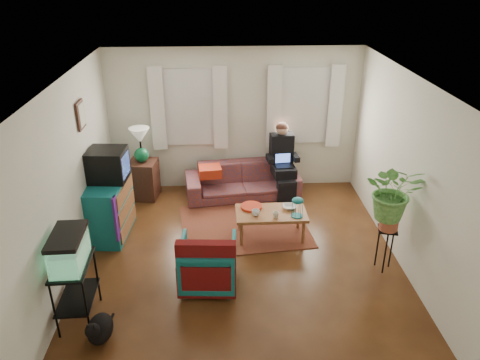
{
  "coord_description": "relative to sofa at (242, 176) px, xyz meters",
  "views": [
    {
      "loc": [
        -0.29,
        -5.57,
        3.95
      ],
      "look_at": [
        0.0,
        0.4,
        1.1
      ],
      "focal_mm": 35.0,
      "sensor_mm": 36.0,
      "label": 1
    }
  ],
  "objects": [
    {
      "name": "floor",
      "position": [
        -0.12,
        -2.05,
        -0.4
      ],
      "size": [
        4.5,
        5.0,
        0.01
      ],
      "primitive_type": "cube",
      "color": "#4F2B14",
      "rests_on": "ground"
    },
    {
      "name": "ceiling",
      "position": [
        -0.12,
        -2.05,
        2.2
      ],
      "size": [
        4.5,
        5.0,
        0.01
      ],
      "primitive_type": "cube",
      "color": "white",
      "rests_on": "wall_back"
    },
    {
      "name": "wall_back",
      "position": [
        -0.12,
        0.45,
        0.9
      ],
      "size": [
        4.5,
        0.01,
        2.6
      ],
      "primitive_type": "cube",
      "color": "silver",
      "rests_on": "floor"
    },
    {
      "name": "wall_front",
      "position": [
        -0.12,
        -4.55,
        0.9
      ],
      "size": [
        4.5,
        0.01,
        2.6
      ],
      "primitive_type": "cube",
      "color": "silver",
      "rests_on": "floor"
    },
    {
      "name": "wall_left",
      "position": [
        -2.37,
        -2.05,
        0.9
      ],
      "size": [
        0.01,
        5.0,
        2.6
      ],
      "primitive_type": "cube",
      "color": "silver",
      "rests_on": "floor"
    },
    {
      "name": "wall_right",
      "position": [
        2.13,
        -2.05,
        0.9
      ],
      "size": [
        0.01,
        5.0,
        2.6
      ],
      "primitive_type": "cube",
      "color": "silver",
      "rests_on": "floor"
    },
    {
      "name": "window_left",
      "position": [
        -0.92,
        0.43,
        1.15
      ],
      "size": [
        1.08,
        0.04,
        1.38
      ],
      "primitive_type": "cube",
      "color": "white",
      "rests_on": "wall_back"
    },
    {
      "name": "window_right",
      "position": [
        1.13,
        0.43,
        1.15
      ],
      "size": [
        1.08,
        0.04,
        1.38
      ],
      "primitive_type": "cube",
      "color": "white",
      "rests_on": "wall_back"
    },
    {
      "name": "curtains_left",
      "position": [
        -0.92,
        0.35,
        1.15
      ],
      "size": [
        1.36,
        0.06,
        1.5
      ],
      "primitive_type": "cube",
      "color": "white",
      "rests_on": "wall_back"
    },
    {
      "name": "curtains_right",
      "position": [
        1.13,
        0.35,
        1.15
      ],
      "size": [
        1.36,
        0.06,
        1.5
      ],
      "primitive_type": "cube",
      "color": "white",
      "rests_on": "wall_back"
    },
    {
      "name": "picture_frame",
      "position": [
        -2.34,
        -1.2,
        1.55
      ],
      "size": [
        0.04,
        0.32,
        0.4
      ],
      "primitive_type": "cube",
      "color": "#3D2616",
      "rests_on": "wall_left"
    },
    {
      "name": "area_rug",
      "position": [
        -0.03,
        -1.11,
        -0.39
      ],
      "size": [
        2.17,
        1.82,
        0.01
      ],
      "primitive_type": "cube",
      "rotation": [
        0.0,
        0.0,
        0.11
      ],
      "color": "brown",
      "rests_on": "floor"
    },
    {
      "name": "sofa",
      "position": [
        0.0,
        0.0,
        0.0
      ],
      "size": [
        2.1,
        1.03,
        0.79
      ],
      "primitive_type": "imported",
      "rotation": [
        0.0,
        0.0,
        0.12
      ],
      "color": "brown",
      "rests_on": "floor"
    },
    {
      "name": "seated_person",
      "position": [
        0.73,
        0.08,
        0.21
      ],
      "size": [
        0.57,
        0.68,
        1.21
      ],
      "primitive_type": null,
      "rotation": [
        0.0,
        0.0,
        0.12
      ],
      "color": "black",
      "rests_on": "sofa"
    },
    {
      "name": "side_table",
      "position": [
        -1.77,
        0.04,
        -0.05
      ],
      "size": [
        0.54,
        0.54,
        0.69
      ],
      "primitive_type": "cube",
      "rotation": [
        0.0,
        0.0,
        -0.14
      ],
      "color": "#3E2217",
      "rests_on": "floor"
    },
    {
      "name": "table_lamp",
      "position": [
        -1.77,
        0.04,
        0.59
      ],
      "size": [
        0.4,
        0.4,
        0.63
      ],
      "primitive_type": null,
      "rotation": [
        0.0,
        0.0,
        -0.14
      ],
      "color": "white",
      "rests_on": "side_table"
    },
    {
      "name": "dresser",
      "position": [
        -2.11,
        -1.21,
        0.06
      ],
      "size": [
        0.58,
        1.04,
        0.9
      ],
      "primitive_type": "cube",
      "rotation": [
        0.0,
        0.0,
        -0.08
      ],
      "color": "#11606A",
      "rests_on": "floor"
    },
    {
      "name": "crt_tv",
      "position": [
        -2.09,
        -1.11,
        0.75
      ],
      "size": [
        0.59,
        0.54,
        0.48
      ],
      "primitive_type": "cube",
      "rotation": [
        0.0,
        0.0,
        -0.08
      ],
      "color": "black",
      "rests_on": "dresser"
    },
    {
      "name": "aquarium_stand",
      "position": [
        -2.12,
        -3.13,
        -0.0
      ],
      "size": [
        0.42,
        0.72,
        0.78
      ],
      "primitive_type": "cube",
      "rotation": [
        0.0,
        0.0,
        0.04
      ],
      "color": "black",
      "rests_on": "floor"
    },
    {
      "name": "aquarium",
      "position": [
        -2.12,
        -3.13,
        0.59
      ],
      "size": [
        0.37,
        0.65,
        0.41
      ],
      "primitive_type": "cube",
      "rotation": [
        0.0,
        0.0,
        0.04
      ],
      "color": "#7FD899",
      "rests_on": "aquarium_stand"
    },
    {
      "name": "black_cat",
      "position": [
        -1.8,
        -3.5,
        -0.21
      ],
      "size": [
        0.35,
        0.48,
        0.37
      ],
      "primitive_type": "ellipsoid",
      "rotation": [
        0.0,
        0.0,
        -0.16
      ],
      "color": "black",
      "rests_on": "floor"
    },
    {
      "name": "armchair",
      "position": [
        -0.58,
        -2.55,
        -0.03
      ],
      "size": [
        0.76,
        0.72,
        0.74
      ],
      "primitive_type": "imported",
      "rotation": [
        0.0,
        0.0,
        3.08
      ],
      "color": "navy",
      "rests_on": "floor"
    },
    {
      "name": "serape_throw",
      "position": [
        -0.6,
        -2.84,
        0.13
      ],
      "size": [
        0.75,
        0.22,
        0.61
      ],
      "primitive_type": "cube",
      "rotation": [
        0.0,
        0.0,
        -0.06
      ],
      "color": "#9E0A0A",
      "rests_on": "armchair"
    },
    {
      "name": "coffee_table",
      "position": [
        0.36,
        -1.43,
        -0.17
      ],
      "size": [
        1.08,
        0.59,
        0.45
      ],
      "primitive_type": "cube",
      "rotation": [
        0.0,
        0.0,
        0.0
      ],
      "color": "brown",
      "rests_on": "floor"
    },
    {
      "name": "cup_a",
      "position": [
        0.12,
        -1.53,
        0.1
      ],
      "size": [
        0.12,
        0.12,
        0.1
      ],
      "primitive_type": "imported",
      "rotation": [
        0.0,
        0.0,
        0.0
      ],
      "color": "white",
      "rests_on": "coffee_table"
    },
    {
      "name": "cup_b",
      "position": [
        0.41,
        -1.61,
        0.09
      ],
      "size": [
        0.1,
        0.1,
        0.09
      ],
      "primitive_type": "imported",
      "rotation": [
        0.0,
        0.0,
        0.0
      ],
      "color": "beige",
      "rests_on": "coffee_table"
    },
    {
      "name": "bowl",
      "position": [
        0.66,
        -1.33,
        0.07
      ],
      "size": [
        0.21,
        0.21,
        0.05
      ],
      "primitive_type": "imported",
      "rotation": [
        0.0,
        0.0,
        0.0
      ],
      "color": "white",
      "rests_on": "coffee_table"
    },
    {
      "name": "snack_tray",
      "position": [
        0.07,
        -1.29,
        0.07
      ],
      "size": [
        0.33,
        0.33,
        0.04
      ],
      "primitive_type": "cylinder",
      "rotation": [
        0.0,
        0.0,
        0.0
      ],
      "color": "#B21414",
      "rests_on": "coffee_table"
    },
    {
      "name": "birdcage",
      "position": [
        0.74,
        -1.58,
        0.2
      ],
      "size": [
        0.18,
        0.18,
        0.31
      ],
      "primitive_type": null,
      "rotation": [
        0.0,
        0.0,
        0.0
      ],
      "color": "#115B6B",
      "rests_on": "coffee_table"
    },
    {
      "name": "plant_stand",
      "position": [
        1.84,
        -2.32,
        -0.08
      ],
      "size": [
        0.33,
        0.33,
        0.64
      ],
      "primitive_type": "cube",
      "rotation": [
        0.0,
        0.0,
        -0.25
      ],
      "color": "black",
      "rests_on": "floor"
    },
    {
      "name": "potted_plant",
      "position": [
        1.84,
        -2.32,
        0.69
      ],
      "size": [
        0.87,
        0.8,
        0.81
      ],
      "primitive_type": "imported",
      "rotation": [
        0.0,
        0.0,
        -0.25
      ],
      "color": "#599947",
      "rests_on": "plant_stand"
    }
  ]
}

